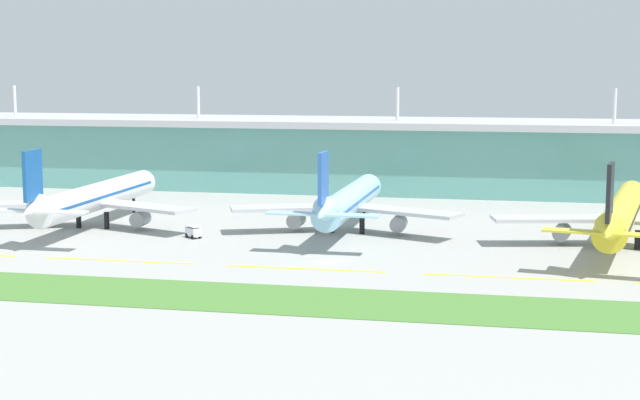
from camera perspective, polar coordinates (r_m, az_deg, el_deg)
name	(u,v)px	position (r m, az deg, el deg)	size (l,w,h in m)	color
ground_plane	(330,262)	(171.08, 0.58, -3.68)	(600.00, 600.00, 0.00)	#9E9E99
terminal_building	(399,155)	(267.62, 4.70, 2.67)	(288.00, 34.00, 28.69)	#5B9E93
airliner_near	(95,197)	(212.39, -13.12, 0.15)	(48.80, 62.68, 18.90)	white
airliner_middle	(348,202)	(200.83, 1.67, -0.09)	(48.80, 58.42, 18.90)	#9ED1EA
airliner_far	(622,213)	(193.23, 17.34, -0.76)	(48.11, 68.17, 18.90)	yellow
taxiway_stripe_mid_west	(119,261)	(175.85, -11.78, -3.53)	(28.00, 0.70, 0.04)	yellow
taxiway_stripe_centre	(305,269)	(165.47, -0.88, -4.08)	(28.00, 0.70, 0.04)	yellow
taxiway_stripe_mid_east	(508,278)	(161.71, 11.01, -4.51)	(28.00, 0.70, 0.04)	yellow
grass_verge	(293,300)	(143.81, -1.62, -5.91)	(300.00, 18.00, 0.10)	#477A33
baggage_cart	(193,232)	(196.34, -7.48, -1.87)	(3.88, 3.75, 2.48)	silver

